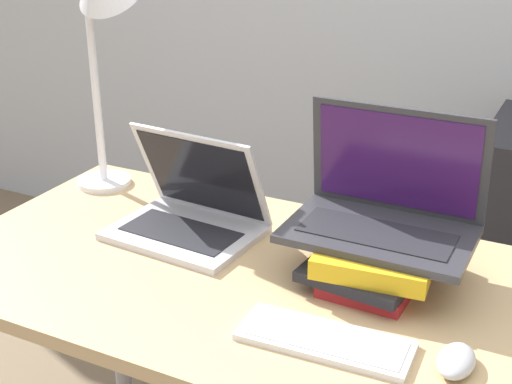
# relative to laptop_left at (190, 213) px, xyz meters

# --- Properties ---
(desk) EXTENTS (1.43, 0.72, 0.77)m
(desk) POSITION_rel_laptop_left_xyz_m (0.26, -0.10, -0.14)
(desk) COLOR tan
(desk) RESTS_ON ground_plane
(laptop_left) EXTENTS (0.33, 0.26, 0.24)m
(laptop_left) POSITION_rel_laptop_left_xyz_m (0.00, 0.00, 0.00)
(laptop_left) COLOR silver
(laptop_left) RESTS_ON desk
(book_stack) EXTENTS (0.25, 0.28, 0.09)m
(book_stack) POSITION_rel_laptop_left_xyz_m (0.44, -0.02, -0.00)
(book_stack) COLOR maroon
(book_stack) RESTS_ON desk
(laptop_on_books) EXTENTS (0.36, 0.23, 0.24)m
(laptop_on_books) POSITION_rel_laptop_left_xyz_m (0.44, 0.03, 0.09)
(laptop_on_books) COLOR #333338
(laptop_on_books) RESTS_ON book_stack
(wireless_keyboard) EXTENTS (0.31, 0.13, 0.01)m
(wireless_keyboard) POSITION_rel_laptop_left_xyz_m (0.43, -0.27, -0.04)
(wireless_keyboard) COLOR white
(wireless_keyboard) RESTS_ON desk
(mouse) EXTENTS (0.06, 0.10, 0.03)m
(mouse) POSITION_rel_laptop_left_xyz_m (0.65, -0.23, -0.03)
(mouse) COLOR #B2B2B7
(mouse) RESTS_ON desk
(desk_lamp) EXTENTS (0.23, 0.20, 0.62)m
(desk_lamp) POSITION_rel_laptop_left_xyz_m (-0.29, 0.11, 0.42)
(desk_lamp) COLOR white
(desk_lamp) RESTS_ON desk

